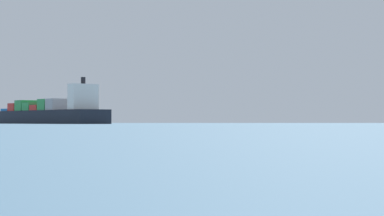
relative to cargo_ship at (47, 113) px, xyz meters
name	(u,v)px	position (x,y,z in m)	size (l,w,h in m)	color
cargo_ship	(47,113)	(0.00, 0.00, 0.00)	(140.60, 164.25, 40.93)	black
distant_headland	(291,116)	(329.17, 759.23, 3.31)	(958.65, 205.95, 26.16)	#60665B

